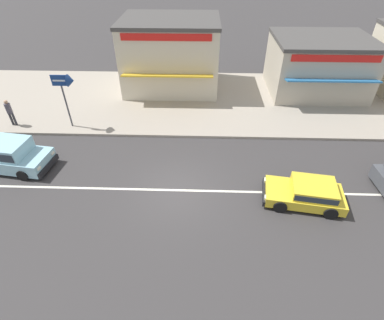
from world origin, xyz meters
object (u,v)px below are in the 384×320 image
object	(u,v)px
shopfront_mid_block	(318,65)
shopfront_far_kios	(171,54)
arrow_signboard	(69,84)
pedestrian_near_clock	(9,111)
minivan_pale_blue_2	(4,153)
hatchback_yellow_3	(307,192)

from	to	relation	value
shopfront_mid_block	shopfront_far_kios	xyz separation A→B (m)	(-10.80, 0.46, 0.53)
arrow_signboard	pedestrian_near_clock	world-z (taller)	arrow_signboard
arrow_signboard	shopfront_mid_block	bearing A→B (deg)	19.98
minivan_pale_blue_2	shopfront_far_kios	size ratio (longest dim) A/B	0.66
shopfront_mid_block	shopfront_far_kios	size ratio (longest dim) A/B	0.98
arrow_signboard	hatchback_yellow_3	bearing A→B (deg)	-25.86
arrow_signboard	pedestrian_near_clock	size ratio (longest dim) A/B	1.98
hatchback_yellow_3	arrow_signboard	distance (m)	14.08
minivan_pale_blue_2	pedestrian_near_clock	xyz separation A→B (m)	(-1.67, 3.94, 0.30)
shopfront_mid_block	pedestrian_near_clock	bearing A→B (deg)	-163.98
arrow_signboard	shopfront_far_kios	size ratio (longest dim) A/B	0.48
minivan_pale_blue_2	hatchback_yellow_3	xyz separation A→B (m)	(14.99, -2.14, -0.26)
minivan_pale_blue_2	shopfront_far_kios	distance (m)	13.00
minivan_pale_blue_2	hatchback_yellow_3	distance (m)	15.15
hatchback_yellow_3	minivan_pale_blue_2	bearing A→B (deg)	171.86
minivan_pale_blue_2	shopfront_far_kios	bearing A→B (deg)	52.58
shopfront_mid_block	arrow_signboard	bearing A→B (deg)	-160.02
shopfront_mid_block	shopfront_far_kios	bearing A→B (deg)	177.59
minivan_pale_blue_2	pedestrian_near_clock	bearing A→B (deg)	112.97
arrow_signboard	shopfront_far_kios	distance (m)	8.26
shopfront_mid_block	hatchback_yellow_3	bearing A→B (deg)	-106.95
hatchback_yellow_3	pedestrian_near_clock	size ratio (longest dim) A/B	2.20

